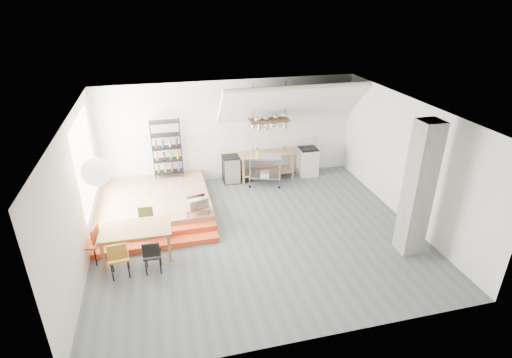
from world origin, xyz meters
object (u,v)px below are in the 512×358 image
object	(u,v)px
dining_table	(136,231)
mini_fridge	(231,169)
rolling_cart	(265,166)
stove	(307,161)

from	to	relation	value
dining_table	mini_fridge	xyz separation A→B (m)	(2.83, 3.40, -0.24)
dining_table	rolling_cart	xyz separation A→B (m)	(3.82, 2.90, -0.03)
dining_table	stove	bearing A→B (deg)	32.97
dining_table	mini_fridge	distance (m)	4.43
rolling_cart	mini_fridge	bearing A→B (deg)	170.62
stove	mini_fridge	distance (m)	2.57
stove	dining_table	size ratio (longest dim) A/B	0.73
rolling_cart	mini_fridge	world-z (taller)	rolling_cart
rolling_cart	stove	bearing A→B (deg)	33.55
mini_fridge	dining_table	bearing A→B (deg)	-129.81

